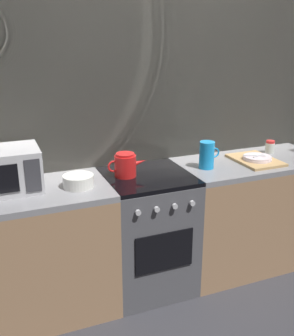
% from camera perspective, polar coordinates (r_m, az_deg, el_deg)
% --- Properties ---
extents(ground_plane, '(8.00, 8.00, 0.00)m').
position_cam_1_polar(ground_plane, '(3.23, 0.05, -16.12)').
color(ground_plane, '#2D2D33').
extents(back_wall, '(3.60, 0.05, 2.40)m').
position_cam_1_polar(back_wall, '(3.02, -2.27, 6.35)').
color(back_wall, '#B2AD9E').
rests_on(back_wall, ground_plane).
extents(counter_left, '(1.20, 0.60, 0.90)m').
position_cam_1_polar(counter_left, '(2.83, -17.48, -11.89)').
color(counter_left, '#997251').
rests_on(counter_left, ground_plane).
extents(stove_unit, '(0.60, 0.63, 0.90)m').
position_cam_1_polar(stove_unit, '(3.00, 0.06, -9.09)').
color(stove_unit, '#4C4C51').
rests_on(stove_unit, ground_plane).
extents(counter_right, '(1.20, 0.60, 0.90)m').
position_cam_1_polar(counter_right, '(3.41, 14.30, -6.11)').
color(counter_right, '#997251').
rests_on(counter_right, ground_plane).
extents(microwave, '(0.46, 0.35, 0.27)m').
position_cam_1_polar(microwave, '(2.65, -19.91, -0.32)').
color(microwave, '#B2B2B7').
rests_on(microwave, counter_left).
extents(kettle, '(0.28, 0.15, 0.17)m').
position_cam_1_polar(kettle, '(2.77, -3.09, 0.43)').
color(kettle, red).
rests_on(kettle, stove_unit).
extents(mixing_bowl, '(0.20, 0.20, 0.08)m').
position_cam_1_polar(mixing_bowl, '(2.62, -9.73, -1.84)').
color(mixing_bowl, silver).
rests_on(mixing_bowl, counter_left).
extents(pitcher, '(0.16, 0.11, 0.20)m').
position_cam_1_polar(pitcher, '(2.95, 8.52, 1.85)').
color(pitcher, '#198CD8').
rests_on(pitcher, counter_right).
extents(dish_pile, '(0.30, 0.40, 0.06)m').
position_cam_1_polar(dish_pile, '(3.20, 15.25, 1.21)').
color(dish_pile, tan).
rests_on(dish_pile, counter_right).
extents(spice_jar, '(0.08, 0.08, 0.10)m').
position_cam_1_polar(spice_jar, '(3.46, 17.09, 2.89)').
color(spice_jar, silver).
rests_on(spice_jar, counter_right).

